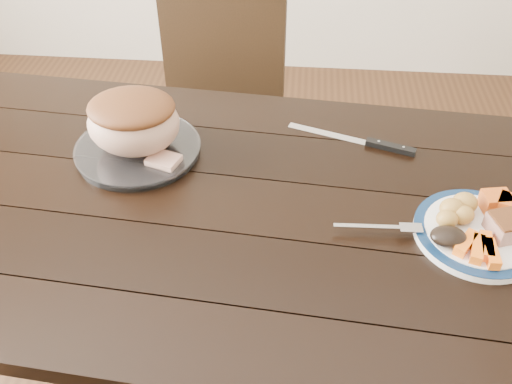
# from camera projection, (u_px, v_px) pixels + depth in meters

# --- Properties ---
(dining_table) EXTENTS (1.67, 1.02, 0.75)m
(dining_table) POSITION_uv_depth(u_px,v_px,m) (222.00, 232.00, 1.29)
(dining_table) COLOR black
(dining_table) RESTS_ON ground
(chair_far) EXTENTS (0.44, 0.45, 0.93)m
(chair_far) POSITION_uv_depth(u_px,v_px,m) (219.00, 105.00, 1.94)
(chair_far) COLOR black
(chair_far) RESTS_ON ground
(dinner_plate) EXTENTS (0.25, 0.25, 0.02)m
(dinner_plate) POSITION_uv_depth(u_px,v_px,m) (477.00, 234.00, 1.15)
(dinner_plate) COLOR white
(dinner_plate) RESTS_ON dining_table
(plate_rim) EXTENTS (0.25, 0.25, 0.02)m
(plate_rim) POSITION_uv_depth(u_px,v_px,m) (478.00, 231.00, 1.14)
(plate_rim) COLOR #0E2546
(plate_rim) RESTS_ON dinner_plate
(serving_platter) EXTENTS (0.29, 0.29, 0.02)m
(serving_platter) POSITION_uv_depth(u_px,v_px,m) (138.00, 151.00, 1.36)
(serving_platter) COLOR white
(serving_platter) RESTS_ON dining_table
(pork_slice) EXTENTS (0.10, 0.09, 0.04)m
(pork_slice) POSITION_uv_depth(u_px,v_px,m) (511.00, 226.00, 1.12)
(pork_slice) COLOR #AA7868
(pork_slice) RESTS_ON dinner_plate
(roasted_potatoes) EXTENTS (0.09, 0.09, 0.04)m
(roasted_potatoes) POSITION_uv_depth(u_px,v_px,m) (457.00, 210.00, 1.15)
(roasted_potatoes) COLOR gold
(roasted_potatoes) RESTS_ON dinner_plate
(carrot_batons) EXTENTS (0.08, 0.09, 0.02)m
(carrot_batons) POSITION_uv_depth(u_px,v_px,m) (480.00, 248.00, 1.09)
(carrot_batons) COLOR orange
(carrot_batons) RESTS_ON dinner_plate
(pumpkin_wedges) EXTENTS (0.09, 0.07, 0.04)m
(pumpkin_wedges) POSITION_uv_depth(u_px,v_px,m) (503.00, 204.00, 1.17)
(pumpkin_wedges) COLOR orange
(pumpkin_wedges) RESTS_ON dinner_plate
(dark_mushroom) EXTENTS (0.07, 0.05, 0.03)m
(dark_mushroom) POSITION_uv_depth(u_px,v_px,m) (448.00, 236.00, 1.10)
(dark_mushroom) COLOR black
(dark_mushroom) RESTS_ON dinner_plate
(fork) EXTENTS (0.18, 0.03, 0.00)m
(fork) POSITION_uv_depth(u_px,v_px,m) (385.00, 228.00, 1.14)
(fork) COLOR silver
(fork) RESTS_ON dinner_plate
(roast_joint) EXTENTS (0.21, 0.18, 0.14)m
(roast_joint) POSITION_uv_depth(u_px,v_px,m) (134.00, 124.00, 1.31)
(roast_joint) COLOR tan
(roast_joint) RESTS_ON serving_platter
(cut_slice) EXTENTS (0.08, 0.07, 0.02)m
(cut_slice) POSITION_uv_depth(u_px,v_px,m) (164.00, 161.00, 1.30)
(cut_slice) COLOR tan
(cut_slice) RESTS_ON serving_platter
(carving_knife) EXTENTS (0.31, 0.12, 0.01)m
(carving_knife) POSITION_uv_depth(u_px,v_px,m) (374.00, 144.00, 1.38)
(carving_knife) COLOR silver
(carving_knife) RESTS_ON dining_table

